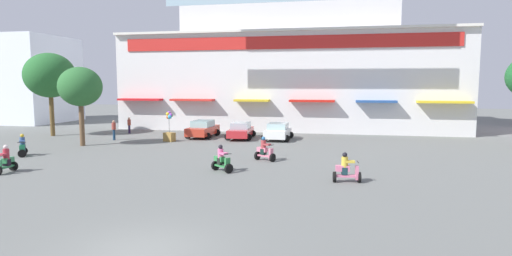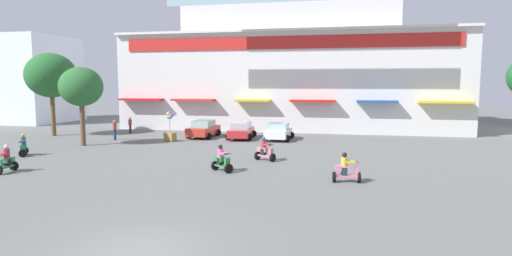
{
  "view_description": "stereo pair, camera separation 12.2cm",
  "coord_description": "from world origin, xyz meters",
  "px_view_note": "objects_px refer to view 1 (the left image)",
  "views": [
    {
      "loc": [
        5.63,
        -10.79,
        4.89
      ],
      "look_at": [
        0.66,
        13.71,
        2.21
      ],
      "focal_mm": 29.41,
      "sensor_mm": 36.0,
      "label": 1
    },
    {
      "loc": [
        5.75,
        -10.76,
        4.89
      ],
      "look_at": [
        0.66,
        13.71,
        2.21
      ],
      "focal_mm": 29.41,
      "sensor_mm": 36.0,
      "label": 2
    }
  ],
  "objects_px": {
    "scooter_rider_3": "(23,147)",
    "scooter_rider_5": "(222,160)",
    "scooter_rider_0": "(265,151)",
    "scooter_rider_2": "(347,170)",
    "balloon_vendor_cart": "(169,130)",
    "pedestrian_1": "(114,129)",
    "plaza_tree_2": "(50,76)",
    "parked_car_2": "(278,131)",
    "parked_car_0": "(203,129)",
    "pedestrian_0": "(129,124)",
    "parked_car_1": "(241,130)",
    "plaza_tree_0": "(80,87)",
    "scooter_rider_4": "(5,161)"
  },
  "relations": [
    {
      "from": "parked_car_1",
      "to": "scooter_rider_4",
      "type": "height_order",
      "value": "scooter_rider_4"
    },
    {
      "from": "scooter_rider_0",
      "to": "pedestrian_0",
      "type": "bearing_deg",
      "value": 143.12
    },
    {
      "from": "parked_car_1",
      "to": "scooter_rider_5",
      "type": "xyz_separation_m",
      "value": [
        2.22,
        -13.73,
        -0.1
      ]
    },
    {
      "from": "parked_car_2",
      "to": "pedestrian_1",
      "type": "height_order",
      "value": "pedestrian_1"
    },
    {
      "from": "plaza_tree_0",
      "to": "scooter_rider_5",
      "type": "bearing_deg",
      "value": -28.07
    },
    {
      "from": "scooter_rider_2",
      "to": "pedestrian_1",
      "type": "height_order",
      "value": "pedestrian_1"
    },
    {
      "from": "plaza_tree_0",
      "to": "parked_car_1",
      "type": "distance_m",
      "value": 13.53
    },
    {
      "from": "scooter_rider_3",
      "to": "pedestrian_0",
      "type": "xyz_separation_m",
      "value": [
        0.71,
        13.24,
        0.3
      ]
    },
    {
      "from": "scooter_rider_0",
      "to": "scooter_rider_5",
      "type": "relative_size",
      "value": 1.02
    },
    {
      "from": "parked_car_1",
      "to": "scooter_rider_2",
      "type": "xyz_separation_m",
      "value": [
        8.98,
        -14.94,
        -0.1
      ]
    },
    {
      "from": "plaza_tree_2",
      "to": "scooter_rider_5",
      "type": "xyz_separation_m",
      "value": [
        19.89,
        -12.2,
        -4.96
      ]
    },
    {
      "from": "scooter_rider_2",
      "to": "pedestrian_1",
      "type": "distance_m",
      "value": 22.79
    },
    {
      "from": "parked_car_0",
      "to": "scooter_rider_2",
      "type": "bearing_deg",
      "value": -50.38
    },
    {
      "from": "parked_car_2",
      "to": "scooter_rider_0",
      "type": "xyz_separation_m",
      "value": [
        0.64,
        -9.91,
        -0.11
      ]
    },
    {
      "from": "pedestrian_1",
      "to": "scooter_rider_0",
      "type": "bearing_deg",
      "value": -25.59
    },
    {
      "from": "plaza_tree_0",
      "to": "scooter_rider_0",
      "type": "height_order",
      "value": "plaza_tree_0"
    },
    {
      "from": "parked_car_2",
      "to": "scooter_rider_0",
      "type": "relative_size",
      "value": 2.58
    },
    {
      "from": "scooter_rider_3",
      "to": "scooter_rider_5",
      "type": "height_order",
      "value": "scooter_rider_5"
    },
    {
      "from": "scooter_rider_5",
      "to": "pedestrian_1",
      "type": "height_order",
      "value": "pedestrian_1"
    },
    {
      "from": "scooter_rider_0",
      "to": "pedestrian_0",
      "type": "height_order",
      "value": "pedestrian_0"
    },
    {
      "from": "balloon_vendor_cart",
      "to": "scooter_rider_3",
      "type": "bearing_deg",
      "value": -128.52
    },
    {
      "from": "scooter_rider_2",
      "to": "scooter_rider_5",
      "type": "relative_size",
      "value": 1.0
    },
    {
      "from": "parked_car_0",
      "to": "pedestrian_0",
      "type": "height_order",
      "value": "pedestrian_0"
    },
    {
      "from": "scooter_rider_2",
      "to": "pedestrian_1",
      "type": "xyz_separation_m",
      "value": [
        -19.47,
        11.84,
        0.36
      ]
    },
    {
      "from": "scooter_rider_2",
      "to": "balloon_vendor_cart",
      "type": "distance_m",
      "value": 18.78
    },
    {
      "from": "scooter_rider_0",
      "to": "pedestrian_1",
      "type": "height_order",
      "value": "pedestrian_1"
    },
    {
      "from": "scooter_rider_3",
      "to": "balloon_vendor_cart",
      "type": "xyz_separation_m",
      "value": [
        6.86,
        8.63,
        0.4
      ]
    },
    {
      "from": "plaza_tree_0",
      "to": "parked_car_2",
      "type": "bearing_deg",
      "value": 23.99
    },
    {
      "from": "parked_car_0",
      "to": "parked_car_2",
      "type": "xyz_separation_m",
      "value": [
        6.93,
        -0.37,
        -0.03
      ]
    },
    {
      "from": "pedestrian_1",
      "to": "balloon_vendor_cart",
      "type": "xyz_separation_m",
      "value": [
        5.03,
        0.16,
        0.03
      ]
    },
    {
      "from": "plaza_tree_0",
      "to": "plaza_tree_2",
      "type": "relative_size",
      "value": 0.8
    },
    {
      "from": "plaza_tree_2",
      "to": "parked_car_2",
      "type": "height_order",
      "value": "plaza_tree_2"
    },
    {
      "from": "pedestrian_0",
      "to": "pedestrian_1",
      "type": "xyz_separation_m",
      "value": [
        1.13,
        -4.77,
        0.08
      ]
    },
    {
      "from": "scooter_rider_0",
      "to": "scooter_rider_2",
      "type": "xyz_separation_m",
      "value": [
        5.01,
        -4.91,
        -0.01
      ]
    },
    {
      "from": "scooter_rider_2",
      "to": "scooter_rider_3",
      "type": "bearing_deg",
      "value": 171.0
    },
    {
      "from": "scooter_rider_2",
      "to": "pedestrian_1",
      "type": "relative_size",
      "value": 0.88
    },
    {
      "from": "scooter_rider_0",
      "to": "scooter_rider_5",
      "type": "xyz_separation_m",
      "value": [
        -1.75,
        -3.71,
        -0.01
      ]
    },
    {
      "from": "plaza_tree_0",
      "to": "parked_car_0",
      "type": "relative_size",
      "value": 1.4
    },
    {
      "from": "scooter_rider_3",
      "to": "plaza_tree_0",
      "type": "bearing_deg",
      "value": 77.04
    },
    {
      "from": "parked_car_0",
      "to": "scooter_rider_0",
      "type": "distance_m",
      "value": 12.76
    },
    {
      "from": "parked_car_1",
      "to": "pedestrian_0",
      "type": "relative_size",
      "value": 2.8
    },
    {
      "from": "scooter_rider_4",
      "to": "balloon_vendor_cart",
      "type": "relative_size",
      "value": 0.6
    },
    {
      "from": "parked_car_2",
      "to": "scooter_rider_3",
      "type": "relative_size",
      "value": 2.64
    },
    {
      "from": "parked_car_1",
      "to": "parked_car_2",
      "type": "bearing_deg",
      "value": -2.0
    },
    {
      "from": "parked_car_2",
      "to": "scooter_rider_5",
      "type": "relative_size",
      "value": 2.63
    },
    {
      "from": "balloon_vendor_cart",
      "to": "pedestrian_1",
      "type": "bearing_deg",
      "value": -178.19
    },
    {
      "from": "pedestrian_1",
      "to": "scooter_rider_2",
      "type": "bearing_deg",
      "value": -31.3
    },
    {
      "from": "plaza_tree_0",
      "to": "parked_car_2",
      "type": "xyz_separation_m",
      "value": [
        14.52,
        6.46,
        -3.84
      ]
    },
    {
      "from": "parked_car_1",
      "to": "pedestrian_1",
      "type": "height_order",
      "value": "pedestrian_1"
    },
    {
      "from": "parked_car_1",
      "to": "pedestrian_1",
      "type": "bearing_deg",
      "value": -163.57
    }
  ]
}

